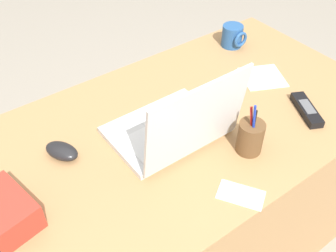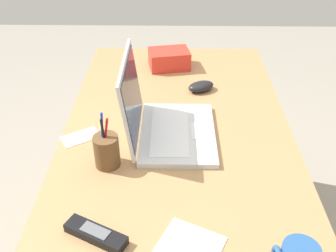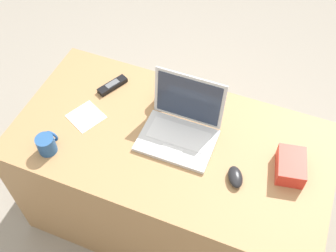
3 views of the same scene
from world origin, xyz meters
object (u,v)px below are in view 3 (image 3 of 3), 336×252
Objects in this scene: computer_mouse at (235,177)px; coffee_mug_white at (47,144)px; cordless_phone at (113,85)px; snack_bag at (291,166)px; laptop at (181,126)px; pen_holder at (163,94)px.

computer_mouse is 0.82m from coffee_mug_white.
snack_bag reaches higher than cordless_phone.
cordless_phone is (-0.42, 0.14, -0.04)m from laptop.
coffee_mug_white reaches higher than cordless_phone.
laptop is 0.50m from snack_bag.
coffee_mug_white is (-0.51, -0.30, -0.01)m from laptop.
pen_holder reaches higher than snack_bag.
pen_holder is (0.27, 0.01, 0.04)m from cordless_phone.
cordless_phone is at bearing 132.03° from computer_mouse.
computer_mouse reaches higher than cordless_phone.
cordless_phone is at bearing 78.22° from coffee_mug_white.
pen_holder is at bearing 120.16° from computer_mouse.
laptop is at bearing 177.90° from snack_bag.
laptop is 3.60× the size of coffee_mug_white.
coffee_mug_white is at bearing -101.78° from cordless_phone.
coffee_mug_white reaches higher than computer_mouse.
computer_mouse is 0.24m from snack_bag.
cordless_phone is at bearing -177.94° from pen_holder.
coffee_mug_white is (-0.81, -0.16, 0.02)m from computer_mouse.
computer_mouse is (0.30, -0.14, -0.04)m from laptop.
pen_holder is (0.36, 0.46, 0.01)m from coffee_mug_white.
computer_mouse is 0.60× the size of pen_holder.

